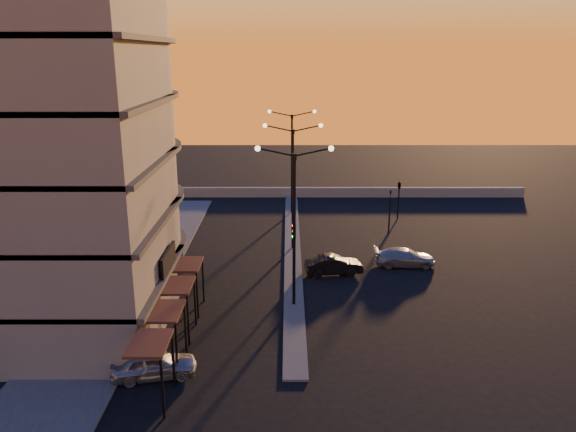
% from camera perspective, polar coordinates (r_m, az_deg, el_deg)
% --- Properties ---
extents(ground, '(120.00, 120.00, 0.00)m').
position_cam_1_polar(ground, '(33.54, 0.60, -9.09)').
color(ground, black).
rests_on(ground, ground).
extents(sidewalk_west, '(5.00, 40.00, 0.12)m').
position_cam_1_polar(sidewalk_west, '(38.53, -15.37, -6.14)').
color(sidewalk_west, '#474745').
rests_on(sidewalk_west, ground).
extents(median, '(1.20, 36.00, 0.12)m').
position_cam_1_polar(median, '(42.77, 0.47, -3.27)').
color(median, '#474745').
rests_on(median, ground).
extents(parapet, '(44.00, 0.50, 1.00)m').
position_cam_1_polar(parapet, '(58.04, 2.32, 2.43)').
color(parapet, gray).
rests_on(parapet, ground).
extents(building, '(14.35, 17.08, 25.00)m').
position_cam_1_polar(building, '(33.36, -24.60, 10.61)').
color(building, slate).
rests_on(building, ground).
extents(streetlamp_near, '(4.32, 0.32, 9.51)m').
position_cam_1_polar(streetlamp_near, '(31.55, 0.63, 0.13)').
color(streetlamp_near, black).
rests_on(streetlamp_near, ground).
extents(streetlamp_mid, '(4.32, 0.32, 9.51)m').
position_cam_1_polar(streetlamp_mid, '(41.25, 0.49, 3.99)').
color(streetlamp_mid, black).
rests_on(streetlamp_mid, ground).
extents(streetlamp_far, '(4.32, 0.32, 9.51)m').
position_cam_1_polar(streetlamp_far, '(51.07, 0.40, 6.38)').
color(streetlamp_far, black).
rests_on(streetlamp_far, ground).
extents(traffic_light_main, '(0.28, 0.44, 4.25)m').
position_cam_1_polar(traffic_light_main, '(35.11, 0.57, -2.81)').
color(traffic_light_main, black).
rests_on(traffic_light_main, ground).
extents(signal_east_a, '(0.13, 0.16, 3.60)m').
position_cam_1_polar(signal_east_a, '(46.77, 10.29, 0.58)').
color(signal_east_a, black).
rests_on(signal_east_a, ground).
extents(signal_east_b, '(0.42, 1.99, 3.60)m').
position_cam_1_polar(signal_east_b, '(50.57, 11.25, 3.08)').
color(signal_east_b, black).
rests_on(signal_east_b, ground).
extents(car_hatchback, '(4.07, 2.26, 1.31)m').
position_cam_1_polar(car_hatchback, '(27.26, -13.47, -14.41)').
color(car_hatchback, '#95979C').
rests_on(car_hatchback, ground).
extents(car_sedan, '(4.04, 1.93, 1.28)m').
position_cam_1_polar(car_sedan, '(37.97, 4.65, -4.98)').
color(car_sedan, black).
rests_on(car_sedan, ground).
extents(car_wagon, '(4.33, 1.90, 1.24)m').
position_cam_1_polar(car_wagon, '(40.12, 11.78, -4.13)').
color(car_wagon, gray).
rests_on(car_wagon, ground).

